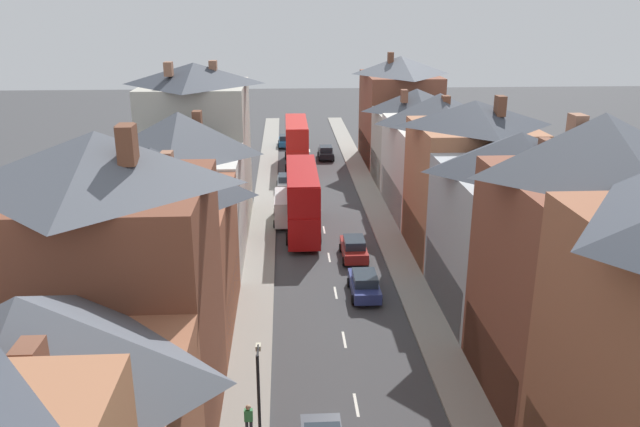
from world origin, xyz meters
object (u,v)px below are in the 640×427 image
object	(u,v)px
street_lamp	(259,405)
car_parked_right_a	(364,284)
double_decker_bus_lead	(296,142)
car_mid_black	(285,141)
car_parked_left_b	(326,152)
pedestrian_mid_left	(249,419)
car_far_grey	(286,182)
delivery_van	(286,207)
double_decker_bus_mid_street	(302,199)
car_near_blue	(354,248)

from	to	relation	value
street_lamp	car_parked_right_a	bearing A→B (deg)	69.09
double_decker_bus_lead	car_mid_black	xyz separation A→B (m)	(-1.29, 10.71, -2.01)
car_mid_black	car_parked_left_b	size ratio (longest dim) A/B	0.96
car_mid_black	pedestrian_mid_left	bearing A→B (deg)	-91.70
car_far_grey	pedestrian_mid_left	xyz separation A→B (m)	(-1.74, -38.32, 0.23)
car_mid_black	pedestrian_mid_left	size ratio (longest dim) A/B	2.43
car_parked_left_b	delivery_van	bearing A→B (deg)	-101.95
car_parked_right_a	car_far_grey	world-z (taller)	car_far_grey
pedestrian_mid_left	double_decker_bus_mid_street	bearing A→B (deg)	83.31
car_far_grey	double_decker_bus_lead	bearing A→B (deg)	82.40
car_near_blue	car_far_grey	world-z (taller)	car_near_blue
double_decker_bus_lead	car_mid_black	world-z (taller)	double_decker_bus_lead
car_parked_right_a	double_decker_bus_mid_street	bearing A→B (deg)	106.50
delivery_van	pedestrian_mid_left	world-z (taller)	delivery_van
car_far_grey	car_parked_right_a	bearing A→B (deg)	-78.75
car_parked_right_a	car_mid_black	bearing A→B (deg)	96.21
double_decker_bus_mid_street	car_parked_right_a	xyz separation A→B (m)	(3.61, -12.18, -2.01)
car_near_blue	car_mid_black	distance (m)	39.11
car_mid_black	car_parked_left_b	world-z (taller)	car_parked_left_b
car_near_blue	pedestrian_mid_left	size ratio (longest dim) A/B	2.63
car_near_blue	street_lamp	world-z (taller)	street_lamp
pedestrian_mid_left	car_far_grey	bearing A→B (deg)	87.40
double_decker_bus_mid_street	pedestrian_mid_left	distance (m)	26.11
pedestrian_mid_left	car_near_blue	bearing A→B (deg)	71.54
car_parked_right_a	car_mid_black	distance (m)	45.28
car_mid_black	street_lamp	distance (m)	60.91
delivery_van	car_parked_left_b	bearing A→B (deg)	78.05
car_mid_black	car_far_grey	bearing A→B (deg)	-90.00
double_decker_bus_mid_street	delivery_van	xyz separation A→B (m)	(-1.29, 2.46, -1.48)
double_decker_bus_lead	car_far_grey	xyz separation A→B (m)	(-1.29, -9.67, -2.01)
double_decker_bus_lead	street_lamp	xyz separation A→B (m)	(-2.44, -50.15, 0.43)
double_decker_bus_lead	car_near_blue	distance (m)	28.40
car_parked_left_b	street_lamp	size ratio (longest dim) A/B	0.74
car_parked_right_a	car_far_grey	bearing A→B (deg)	101.25
car_parked_left_b	delivery_van	size ratio (longest dim) A/B	0.78
car_parked_left_b	car_far_grey	distance (m)	14.04
car_near_blue	pedestrian_mid_left	xyz separation A→B (m)	(-6.64, -19.90, 0.21)
car_parked_right_a	delivery_van	xyz separation A→B (m)	(-4.90, 14.64, 0.53)
car_parked_right_a	street_lamp	size ratio (longest dim) A/B	0.77
car_parked_right_a	car_far_grey	distance (m)	25.12
double_decker_bus_lead	car_near_blue	world-z (taller)	double_decker_bus_lead
car_mid_black	delivery_van	size ratio (longest dim) A/B	0.75
car_parked_right_a	car_far_grey	size ratio (longest dim) A/B	1.06
double_decker_bus_lead	double_decker_bus_mid_street	world-z (taller)	same
double_decker_bus_mid_street	pedestrian_mid_left	size ratio (longest dim) A/B	6.71
double_decker_bus_mid_street	car_far_grey	bearing A→B (deg)	95.92
car_near_blue	car_mid_black	bearing A→B (deg)	97.20
car_near_blue	car_parked_right_a	distance (m)	6.21
double_decker_bus_mid_street	car_parked_left_b	bearing A→B (deg)	81.98
car_near_blue	car_mid_black	xyz separation A→B (m)	(-4.90, 38.80, -0.02)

